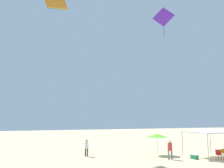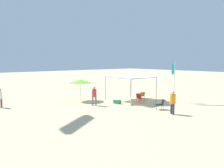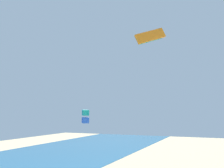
# 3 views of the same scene
# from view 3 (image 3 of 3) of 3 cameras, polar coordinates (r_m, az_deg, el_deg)

# --- Properties ---
(kite_box_teal) EXTENTS (1.20, 1.19, 1.79)m
(kite_box_teal) POSITION_cam_3_polar(r_m,az_deg,el_deg) (34.14, -5.95, -7.21)
(kite_box_teal) COLOR teal
(kite_parafoil_orange) EXTENTS (3.36, 3.28, 2.66)m
(kite_parafoil_orange) POSITION_cam_3_polar(r_m,az_deg,el_deg) (32.53, 8.57, 10.50)
(kite_parafoil_orange) COLOR orange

